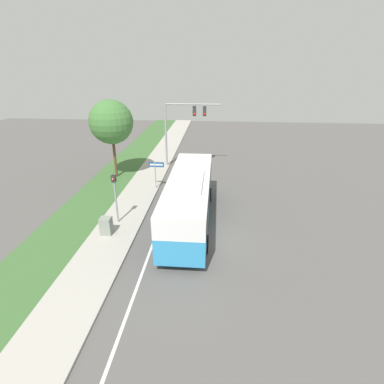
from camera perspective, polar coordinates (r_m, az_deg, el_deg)
The scene contains 10 objects.
ground_plane at distance 18.00m, azimuth 4.32°, elevation -9.40°, with size 80.00×80.00×0.00m, color #565451.
sidewalk at distance 18.98m, azimuth -14.93°, elevation -8.13°, with size 2.80×80.00×0.12m.
grass_verge at distance 20.24m, azimuth -23.58°, elevation -7.35°, with size 3.60×80.00×0.10m.
lane_divider_near at distance 18.34m, azimuth -7.13°, elevation -8.84°, with size 0.14×30.00×0.01m.
bus at distance 19.24m, azimuth -0.56°, elevation -0.78°, with size 2.76×10.94×3.34m.
signal_gantry at distance 29.53m, azimuth -1.99°, elevation 13.23°, with size 5.35×0.41×6.43m.
pedestrian_signal at distance 19.46m, azimuth -14.45°, elevation 0.07°, with size 0.28×0.34×3.37m.
street_sign at distance 24.67m, azimuth -6.89°, elevation 4.20°, with size 1.24×0.08×2.41m.
utility_cabinet at distance 18.95m, azimuth -16.03°, elevation -6.20°, with size 0.66×0.61×1.08m.
roadside_tree at distance 27.29m, azimuth -15.14°, elevation 12.72°, with size 3.76×3.76×6.85m.
Camera 1 is at (-0.09, -15.15, 9.71)m, focal length 28.00 mm.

